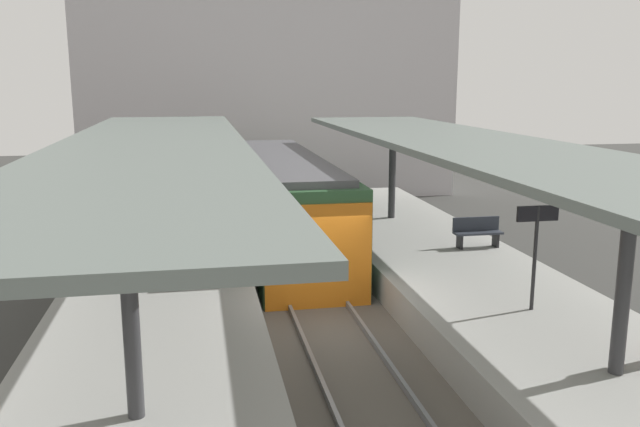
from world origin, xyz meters
TOP-DOWN VIEW (x-y plane):
  - ground_plane at (0.00, 0.00)m, footprint 80.00×80.00m
  - platform_left at (-3.80, 0.00)m, footprint 4.40×28.00m
  - platform_right at (3.80, 0.00)m, footprint 4.40×28.00m
  - track_ballast at (0.00, 0.00)m, footprint 3.20×28.00m
  - rail_near_side at (-0.72, 0.00)m, footprint 0.08×28.00m
  - rail_far_side at (0.72, 0.00)m, footprint 0.08×28.00m
  - commuter_train at (0.00, 7.22)m, footprint 2.78×12.02m
  - canopy_left at (-3.80, 1.40)m, footprint 4.18×21.00m
  - canopy_right at (3.80, 1.40)m, footprint 4.18×21.00m
  - platform_bench at (5.01, 3.27)m, footprint 1.40×0.41m
  - platform_sign at (3.95, -1.85)m, footprint 0.90×0.08m
  - station_building_backdrop at (0.87, 20.00)m, footprint 18.00×6.00m

SIDE VIEW (x-z plane):
  - ground_plane at x=0.00m, z-range 0.00..0.00m
  - track_ballast at x=0.00m, z-range 0.00..0.20m
  - rail_near_side at x=-0.72m, z-range 0.20..0.34m
  - rail_far_side at x=0.72m, z-range 0.20..0.34m
  - platform_left at x=-3.80m, z-range 0.00..1.00m
  - platform_right at x=3.80m, z-range 0.00..1.00m
  - platform_bench at x=5.01m, z-range 1.03..1.89m
  - commuter_train at x=0.00m, z-range 0.18..3.28m
  - platform_sign at x=3.95m, z-range 1.52..3.73m
  - canopy_right at x=3.80m, z-range 2.51..5.76m
  - canopy_left at x=-3.80m, z-range 2.55..5.90m
  - station_building_backdrop at x=0.87m, z-range 0.00..11.00m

